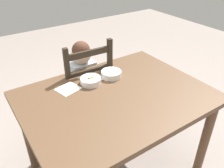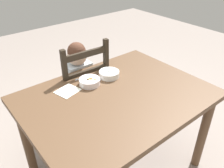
{
  "view_description": "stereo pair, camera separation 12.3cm",
  "coord_description": "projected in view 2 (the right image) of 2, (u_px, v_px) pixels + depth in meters",
  "views": [
    {
      "loc": [
        -0.79,
        -1.11,
        1.69
      ],
      "look_at": [
        0.01,
        0.07,
        0.82
      ],
      "focal_mm": 37.4,
      "sensor_mm": 36.0,
      "label": 1
    },
    {
      "loc": [
        -0.88,
        -1.03,
        1.69
      ],
      "look_at": [
        0.01,
        0.07,
        0.82
      ],
      "focal_mm": 37.4,
      "sensor_mm": 36.0,
      "label": 2
    }
  ],
  "objects": [
    {
      "name": "dining_chair",
      "position": [
        81.0,
        94.0,
        2.15
      ],
      "size": [
        0.44,
        0.44,
        1.02
      ],
      "color": "black",
      "rests_on": "ground"
    },
    {
      "name": "spoon",
      "position": [
        96.0,
        83.0,
        1.77
      ],
      "size": [
        0.14,
        0.07,
        0.01
      ],
      "color": "silver",
      "rests_on": "dining_table"
    },
    {
      "name": "dining_table",
      "position": [
        117.0,
        106.0,
        1.7
      ],
      "size": [
        1.3,
        0.97,
        0.77
      ],
      "color": "brown",
      "rests_on": "ground"
    },
    {
      "name": "paper_napkin",
      "position": [
        68.0,
        91.0,
        1.68
      ],
      "size": [
        0.18,
        0.17,
        0.0
      ],
      "primitive_type": "cube",
      "rotation": [
        0.0,
        0.0,
        0.25
      ],
      "color": "white",
      "rests_on": "dining_table"
    },
    {
      "name": "child_figure",
      "position": [
        81.0,
        79.0,
        2.07
      ],
      "size": [
        0.32,
        0.31,
        0.98
      ],
      "color": "silver",
      "rests_on": "ground"
    },
    {
      "name": "bowl_of_peas",
      "position": [
        109.0,
        74.0,
        1.85
      ],
      "size": [
        0.16,
        0.16,
        0.05
      ],
      "color": "white",
      "rests_on": "dining_table"
    },
    {
      "name": "bowl_of_carrots",
      "position": [
        90.0,
        81.0,
        1.75
      ],
      "size": [
        0.16,
        0.16,
        0.05
      ],
      "color": "white",
      "rests_on": "dining_table"
    },
    {
      "name": "ground_plane",
      "position": [
        116.0,
        167.0,
        2.05
      ],
      "size": [
        8.0,
        8.0,
        0.0
      ],
      "primitive_type": "plane",
      "color": "gray"
    }
  ]
}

